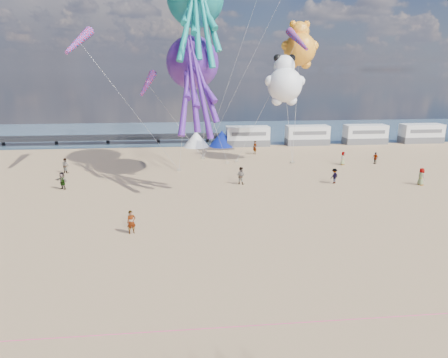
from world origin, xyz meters
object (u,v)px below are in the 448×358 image
beachgoer_7 (241,176)px  windsock_right (147,84)px  beachgoer_1 (65,166)px  sandbag_a (179,170)px  beachgoer_5 (255,147)px  motorhome_3 (421,133)px  windsock_mid (298,40)px  beachgoer_0 (421,177)px  beachgoer_2 (334,176)px  sandbag_e (203,158)px  motorhome_0 (248,136)px  beachgoer_3 (375,158)px  windsock_left (79,41)px  motorhome_2 (365,134)px  kite_panda (285,85)px  standing_person (131,222)px  sandbag_c (292,162)px  sandbag_b (227,163)px  tent_blue (222,138)px  beachgoer_6 (343,158)px  kite_teddy_orange (300,49)px  tent_white (196,139)px  sandbag_d (236,161)px  kite_octopus_purple (193,63)px  beachgoer_4 (62,181)px  motorhome_1 (307,135)px

beachgoer_7 → windsock_right: windsock_right is taller
beachgoer_1 → sandbag_a: size_ratio=3.44×
beachgoer_5 → beachgoer_7: bearing=-48.6°
motorhome_3 → windsock_mid: bearing=-155.4°
beachgoer_0 → beachgoer_2: size_ratio=1.12×
sandbag_e → motorhome_0: bearing=50.5°
sandbag_a → sandbag_e: (3.11, 6.29, 0.00)m
beachgoer_3 → windsock_left: (-34.69, -0.86, 13.64)m
motorhome_2 → kite_panda: bearing=-143.5°
standing_person → sandbag_c: bearing=29.7°
motorhome_0 → beachgoer_2: 22.82m
beachgoer_0 → beachgoer_7: 18.50m
beachgoer_2 → sandbag_b: beachgoer_2 is taller
sandbag_a → sandbag_b: bearing=28.7°
tent_blue → windsock_right: (-9.69, -15.07, 8.76)m
standing_person → beachgoer_1: standing_person is taller
beachgoer_3 → beachgoer_6: (-4.25, -0.10, 0.09)m
sandbag_c → kite_panda: bearing=169.2°
sandbag_a → kite_teddy_orange: bearing=24.0°
tent_white → sandbag_d: bearing=-67.0°
tent_blue → windsock_mid: bearing=-53.9°
beachgoer_2 → kite_octopus_purple: kite_octopus_purple is taller
beachgoer_5 → windsock_mid: windsock_mid is taller
beachgoer_7 → windsock_mid: windsock_mid is taller
motorhome_3 → sandbag_d: (-31.72, -11.26, -1.39)m
motorhome_3 → sandbag_c: size_ratio=13.20×
beachgoer_6 → windsock_right: 25.19m
motorhome_3 → motorhome_0: bearing=180.0°
tent_blue → kite_panda: (6.49, -12.20, 8.48)m
motorhome_0 → windsock_right: 22.04m
beachgoer_2 → windsock_left: 30.47m
beachgoer_4 → windsock_mid: windsock_mid is taller
beachgoer_3 → motorhome_3: bearing=108.8°
motorhome_3 → beachgoer_3: (-14.49, -13.96, -0.76)m
sandbag_e → kite_octopus_purple: kite_octopus_purple is taller
motorhome_3 → kite_panda: bearing=-154.9°
motorhome_1 → tent_blue: motorhome_1 is taller
kite_octopus_purple → beachgoer_3: bearing=-13.5°
beachgoer_5 → tent_white: bearing=-161.7°
motorhome_2 → sandbag_b: (-23.46, -11.97, -1.39)m
motorhome_2 → sandbag_a: motorhome_2 is taller
motorhome_0 → motorhome_2: (19.00, 0.00, 0.00)m
standing_person → beachgoer_1: size_ratio=1.01×
beachgoer_5 → sandbag_b: beachgoer_5 is taller
beachgoer_4 → kite_octopus_purple: bearing=49.9°
sandbag_e → windsock_right: size_ratio=0.11×
sandbag_b → windsock_mid: size_ratio=0.09×
windsock_right → beachgoer_7: bearing=-18.8°
beachgoer_6 → windsock_right: windsock_right is taller
sandbag_a → windsock_right: (-3.18, 0.21, 9.85)m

